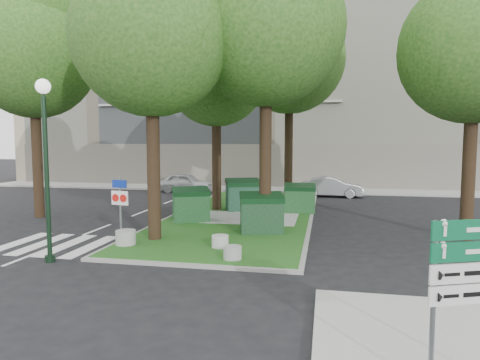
% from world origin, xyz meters
% --- Properties ---
extents(ground, '(120.00, 120.00, 0.00)m').
position_xyz_m(ground, '(0.00, 0.00, 0.00)').
color(ground, black).
rests_on(ground, ground).
extents(median_island, '(6.00, 16.00, 0.12)m').
position_xyz_m(median_island, '(0.50, 8.00, 0.06)').
color(median_island, '#1C4814').
rests_on(median_island, ground).
extents(median_kerb, '(6.30, 16.30, 0.10)m').
position_xyz_m(median_kerb, '(0.50, 8.00, 0.05)').
color(median_kerb, gray).
rests_on(median_kerb, ground).
extents(sidewalk_corner, '(5.00, 4.00, 0.12)m').
position_xyz_m(sidewalk_corner, '(6.50, -3.50, 0.06)').
color(sidewalk_corner, '#999993').
rests_on(sidewalk_corner, ground).
extents(building_sidewalk, '(42.00, 3.00, 0.12)m').
position_xyz_m(building_sidewalk, '(0.00, 18.50, 0.06)').
color(building_sidewalk, '#999993').
rests_on(building_sidewalk, ground).
extents(zebra_crossing, '(5.00, 3.00, 0.01)m').
position_xyz_m(zebra_crossing, '(-3.75, 1.50, 0.01)').
color(zebra_crossing, silver).
rests_on(zebra_crossing, ground).
extents(apartment_building, '(41.00, 12.00, 16.00)m').
position_xyz_m(apartment_building, '(0.00, 26.00, 8.00)').
color(apartment_building, tan).
rests_on(apartment_building, ground).
extents(tree_median_near_left, '(5.20, 5.20, 10.53)m').
position_xyz_m(tree_median_near_left, '(-1.41, 2.56, 7.32)').
color(tree_median_near_left, black).
rests_on(tree_median_near_left, ground).
extents(tree_median_near_right, '(5.60, 5.60, 11.46)m').
position_xyz_m(tree_median_near_right, '(2.09, 4.56, 7.99)').
color(tree_median_near_right, black).
rests_on(tree_median_near_right, ground).
extents(tree_median_mid, '(4.80, 4.80, 9.99)m').
position_xyz_m(tree_median_mid, '(-0.91, 9.06, 6.98)').
color(tree_median_mid, black).
rests_on(tree_median_mid, ground).
extents(tree_median_far, '(5.80, 5.80, 11.93)m').
position_xyz_m(tree_median_far, '(2.29, 12.06, 8.32)').
color(tree_median_far, black).
rests_on(tree_median_far, ground).
extents(tree_street_left, '(5.40, 5.40, 11.00)m').
position_xyz_m(tree_street_left, '(-8.41, 6.06, 7.65)').
color(tree_street_left, black).
rests_on(tree_street_left, ground).
extents(tree_street_right, '(5.00, 5.00, 10.06)m').
position_xyz_m(tree_street_right, '(9.09, 5.06, 6.98)').
color(tree_street_right, black).
rests_on(tree_street_right, ground).
extents(dumpster_a, '(1.81, 1.58, 1.40)m').
position_xyz_m(dumpster_a, '(-1.29, 5.84, 0.79)').
color(dumpster_a, '#113E19').
rests_on(dumpster_a, median_island).
extents(dumpster_b, '(1.93, 1.65, 1.52)m').
position_xyz_m(dumpster_b, '(0.31, 9.04, 0.85)').
color(dumpster_b, '#0F3621').
rests_on(dumpster_b, median_island).
extents(dumpster_c, '(1.78, 1.44, 1.45)m').
position_xyz_m(dumpster_c, '(1.91, 4.24, 0.82)').
color(dumpster_c, black).
rests_on(dumpster_c, median_island).
extents(dumpster_d, '(1.49, 1.08, 1.34)m').
position_xyz_m(dumpster_d, '(3.00, 8.98, 0.76)').
color(dumpster_d, '#15461C').
rests_on(dumpster_d, median_island).
extents(bollard_left, '(0.64, 0.64, 0.46)m').
position_xyz_m(bollard_left, '(-2.10, 1.55, 0.35)').
color(bollard_left, '#979692').
rests_on(bollard_left, median_island).
extents(bollard_right, '(0.52, 0.52, 0.37)m').
position_xyz_m(bollard_right, '(1.63, 0.56, 0.30)').
color(bollard_right, gray).
rests_on(bollard_right, median_island).
extents(bollard_mid, '(0.53, 0.53, 0.38)m').
position_xyz_m(bollard_mid, '(0.97, 1.79, 0.31)').
color(bollard_mid, '#AEADA9').
rests_on(bollard_mid, median_island).
extents(litter_bin, '(0.36, 0.36, 0.63)m').
position_xyz_m(litter_bin, '(1.84, 9.83, 0.43)').
color(litter_bin, gold).
rests_on(litter_bin, median_island).
extents(street_lamp, '(0.41, 0.41, 5.13)m').
position_xyz_m(street_lamp, '(-3.50, -0.33, 3.23)').
color(street_lamp, black).
rests_on(street_lamp, ground).
extents(traffic_sign_pole, '(0.66, 0.15, 2.23)m').
position_xyz_m(traffic_sign_pole, '(-2.79, 2.60, 1.43)').
color(traffic_sign_pole, slate).
rests_on(traffic_sign_pole, ground).
extents(directional_sign, '(1.08, 0.45, 2.29)m').
position_xyz_m(directional_sign, '(6.03, -4.93, 1.64)').
color(directional_sign, slate).
rests_on(directional_sign, sidewalk_corner).
extents(car_white, '(3.84, 1.62, 1.29)m').
position_xyz_m(car_white, '(-5.03, 16.31, 0.65)').
color(car_white, silver).
rests_on(car_white, ground).
extents(car_silver, '(3.77, 1.36, 1.24)m').
position_xyz_m(car_silver, '(4.55, 15.76, 0.62)').
color(car_silver, '#96989E').
rests_on(car_silver, ground).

